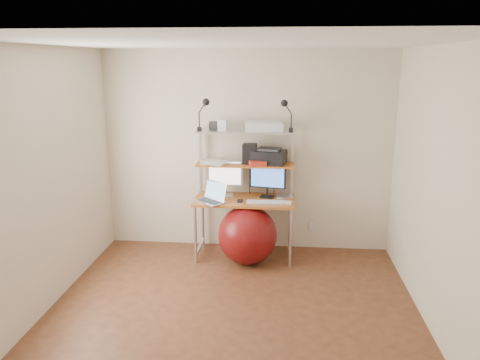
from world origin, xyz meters
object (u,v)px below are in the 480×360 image
object	(u,v)px
monitor_silver	(225,176)
printer	(269,156)
monitor_black	(267,179)
exercise_ball	(247,235)
laptop	(213,198)

from	to	relation	value
monitor_silver	printer	bearing A→B (deg)	-4.58
monitor_black	printer	bearing A→B (deg)	79.02
printer	exercise_ball	bearing A→B (deg)	-111.88
monitor_silver	monitor_black	bearing A→B (deg)	-8.44
monitor_black	exercise_ball	xyz separation A→B (m)	(-0.22, -0.30, -0.61)
monitor_black	laptop	distance (m)	0.71
printer	exercise_ball	size ratio (longest dim) A/B	0.63
laptop	exercise_ball	xyz separation A→B (m)	(0.42, -0.04, -0.44)
monitor_silver	laptop	size ratio (longest dim) A/B	1.08
monitor_black	exercise_ball	size ratio (longest dim) A/B	0.64
printer	exercise_ball	world-z (taller)	printer
monitor_silver	printer	world-z (taller)	printer
monitor_black	exercise_ball	world-z (taller)	monitor_black
monitor_black	exercise_ball	distance (m)	0.72
monitor_silver	exercise_ball	world-z (taller)	monitor_silver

